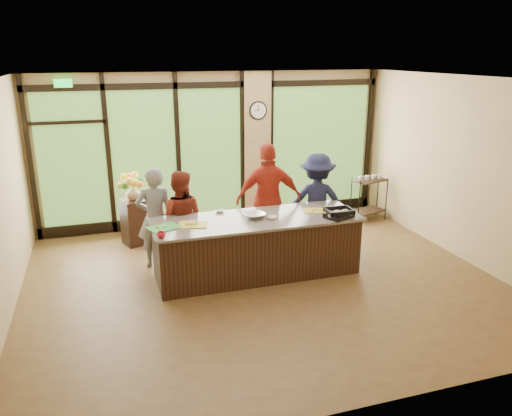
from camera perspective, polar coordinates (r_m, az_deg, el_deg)
floor at (r=7.71m, az=0.74°, el=-8.34°), size 7.00×7.00×0.00m
ceiling at (r=6.96m, az=0.84°, el=14.52°), size 7.00×7.00×0.00m
back_wall at (r=10.01m, az=-4.66°, el=6.71°), size 7.00×0.00×7.00m
right_wall at (r=8.91m, az=22.75°, el=4.05°), size 0.00×6.00×6.00m
window_wall at (r=10.03m, az=-3.67°, el=6.13°), size 6.90×0.12×3.00m
island_base at (r=7.80m, az=0.06°, el=-4.51°), size 3.10×1.00×0.88m
countertop at (r=7.64m, az=0.06°, el=-1.30°), size 3.20×1.10×0.04m
wall_clock at (r=10.00m, az=0.25°, el=11.10°), size 0.36×0.04×0.36m
cook_left at (r=8.12m, az=-11.45°, el=-1.09°), size 0.61×0.42×1.64m
cook_midleft at (r=8.10m, az=-8.67°, el=-1.23°), size 0.92×0.81×1.58m
cook_midright at (r=8.47m, az=1.46°, el=1.00°), size 1.17×0.59×1.92m
cook_right at (r=8.78m, az=6.93°, el=0.74°), size 1.24×0.95×1.70m
roasting_pan at (r=7.76m, az=9.44°, el=-0.82°), size 0.49×0.44×0.07m
mixing_bowl at (r=7.62m, az=-0.17°, el=-0.86°), size 0.38×0.38×0.08m
cutting_board_left at (r=7.33m, az=-10.48°, el=-2.21°), size 0.53×0.46×0.01m
cutting_board_center at (r=7.38m, az=-7.24°, el=-1.91°), size 0.49×0.42×0.01m
cutting_board_right at (r=8.03m, az=6.74°, el=-0.29°), size 0.42×0.36×0.01m
prep_bowl_near at (r=7.41m, az=-7.21°, el=-1.70°), size 0.16×0.16×0.05m
prep_bowl_mid at (r=7.59m, az=1.88°, el=-1.10°), size 0.15×0.15×0.04m
prep_bowl_far at (r=7.93m, az=-4.18°, el=-0.36°), size 0.17×0.17×0.03m
red_ramekin at (r=6.94m, az=-10.78°, el=-3.05°), size 0.13×0.13×0.09m
flower_stand at (r=9.28m, az=-13.63°, el=-1.54°), size 0.52×0.52×0.83m
flower_vase at (r=9.12m, az=-13.88°, el=1.73°), size 0.26×0.26×0.27m
bar_cart at (r=10.57m, az=12.78°, el=1.69°), size 0.77×0.59×0.94m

